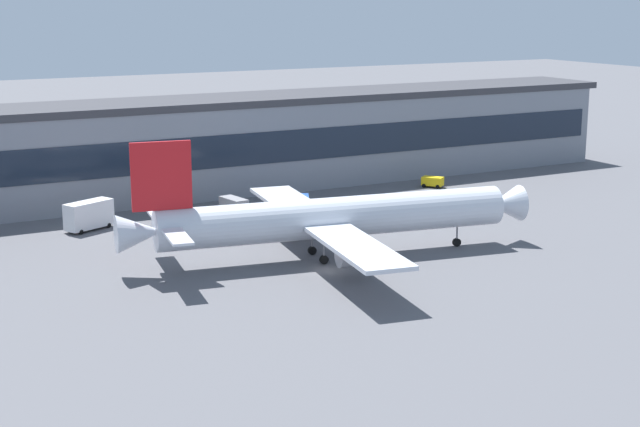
# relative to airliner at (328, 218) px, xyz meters

# --- Properties ---
(ground_plane) EXTENTS (600.00, 600.00, 0.00)m
(ground_plane) POSITION_rel_airliner_xyz_m (-2.85, -4.93, -5.29)
(ground_plane) COLOR #56565B
(terminal_building) EXTENTS (171.62, 16.16, 16.01)m
(terminal_building) POSITION_rel_airliner_xyz_m (-2.85, 47.13, 2.74)
(terminal_building) COLOR gray
(terminal_building) RESTS_ON ground_plane
(airliner) EXTENTS (54.24, 46.64, 16.09)m
(airliner) POSITION_rel_airliner_xyz_m (0.00, 0.00, 0.00)
(airliner) COLOR silver
(airliner) RESTS_ON ground_plane
(pushback_tractor) EXTENTS (4.83, 2.68, 1.75)m
(pushback_tractor) POSITION_rel_airliner_xyz_m (-8.49, 34.71, -4.24)
(pushback_tractor) COLOR yellow
(pushback_tractor) RESTS_ON ground_plane
(crew_van) EXTENTS (2.98, 5.48, 2.55)m
(crew_van) POSITION_rel_airliner_xyz_m (-0.55, 28.90, -3.83)
(crew_van) COLOR gray
(crew_van) RESTS_ON ground_plane
(baggage_tug) EXTENTS (3.75, 4.08, 1.85)m
(baggage_tug) POSITION_rel_airliner_xyz_m (38.63, 31.92, -4.21)
(baggage_tug) COLOR yellow
(baggage_tug) RESTS_ON ground_plane
(belt_loader) EXTENTS (4.62, 6.63, 1.95)m
(belt_loader) POSITION_rel_airliner_xyz_m (10.26, 26.89, -4.14)
(belt_loader) COLOR #2651A5
(belt_loader) RESTS_ON ground_plane
(catering_truck) EXTENTS (7.63, 5.36, 4.15)m
(catering_truck) POSITION_rel_airliner_xyz_m (-22.65, 29.67, -3.00)
(catering_truck) COLOR white
(catering_truck) RESTS_ON ground_plane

